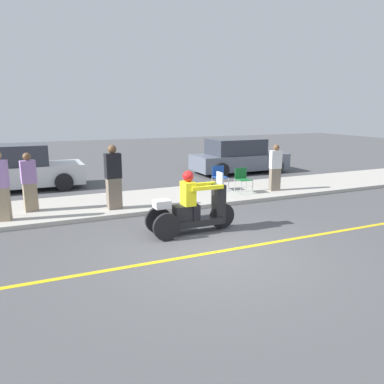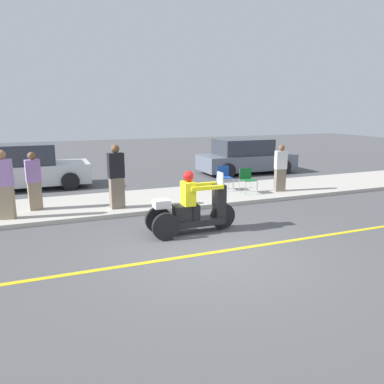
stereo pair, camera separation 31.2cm
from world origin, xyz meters
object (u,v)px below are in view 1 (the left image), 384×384
object	(u,v)px
folding_chair_curbside	(219,175)
spectator_with_child	(0,188)
parked_car_lot_right	(238,157)
folding_chair_set_back	(242,178)
spectator_mid_group	(113,178)
spectator_near_curb	(29,183)
spectator_far_back	(275,168)
parked_car_lot_far	(17,169)
motorcycle_trike	(192,210)

from	to	relation	value
folding_chair_curbside	spectator_with_child	bearing A→B (deg)	-170.53
folding_chair_curbside	parked_car_lot_right	world-z (taller)	parked_car_lot_right
folding_chair_set_back	spectator_mid_group	bearing A→B (deg)	-175.09
spectator_with_child	spectator_mid_group	world-z (taller)	spectator_mid_group
spectator_with_child	spectator_near_curb	bearing A→B (deg)	45.98
spectator_mid_group	spectator_far_back	size ratio (longest dim) A/B	1.13
spectator_near_curb	folding_chair_curbside	distance (m)	6.09
spectator_mid_group	parked_car_lot_far	world-z (taller)	spectator_mid_group
folding_chair_set_back	parked_car_lot_far	bearing A→B (deg)	149.31
folding_chair_curbside	parked_car_lot_right	bearing A→B (deg)	50.83
parked_car_lot_far	folding_chair_curbside	bearing A→B (deg)	-27.84
spectator_with_child	spectator_far_back	distance (m)	8.42
motorcycle_trike	parked_car_lot_far	world-z (taller)	parked_car_lot_far
spectator_near_curb	folding_chair_set_back	bearing A→B (deg)	-2.51
spectator_with_child	spectator_near_curb	size ratio (longest dim) A/B	1.09
spectator_with_child	spectator_near_curb	distance (m)	0.97
spectator_far_back	folding_chair_curbside	bearing A→B (deg)	151.60
spectator_with_child	folding_chair_set_back	bearing A→B (deg)	3.23
parked_car_lot_right	spectator_mid_group	bearing A→B (deg)	-145.96
spectator_far_back	spectator_near_curb	size ratio (longest dim) A/B	0.98
spectator_far_back	parked_car_lot_far	world-z (taller)	spectator_far_back
motorcycle_trike	folding_chair_curbside	world-z (taller)	motorcycle_trike
spectator_near_curb	parked_car_lot_right	size ratio (longest dim) A/B	0.37
spectator_with_child	parked_car_lot_right	xyz separation A→B (m)	(9.54, 4.57, -0.24)
spectator_near_curb	folding_chair_curbside	xyz separation A→B (m)	(6.07, 0.43, -0.27)
folding_chair_curbside	parked_car_lot_right	xyz separation A→B (m)	(2.80, 3.44, 0.11)
folding_chair_set_back	spectator_far_back	bearing A→B (deg)	-9.28
spectator_mid_group	spectator_near_curb	size ratio (longest dim) A/B	1.12
spectator_far_back	folding_chair_curbside	distance (m)	1.93
spectator_with_child	parked_car_lot_right	size ratio (longest dim) A/B	0.41
spectator_near_curb	folding_chair_curbside	world-z (taller)	spectator_near_curb
folding_chair_curbside	spectator_mid_group	bearing A→B (deg)	-164.36
spectator_near_curb	folding_chair_curbside	size ratio (longest dim) A/B	1.97
motorcycle_trike	parked_car_lot_right	bearing A→B (deg)	52.30
folding_chair_set_back	folding_chair_curbside	distance (m)	0.87
motorcycle_trike	folding_chair_curbside	xyz separation A→B (m)	(2.62, 3.57, 0.08)
spectator_near_curb	folding_chair_set_back	size ratio (longest dim) A/B	1.97
folding_chair_curbside	parked_car_lot_far	distance (m)	7.28
motorcycle_trike	spectator_with_child	distance (m)	4.81
spectator_far_back	folding_chair_curbside	world-z (taller)	spectator_far_back
spectator_mid_group	spectator_far_back	distance (m)	5.60
spectator_with_child	folding_chair_curbside	size ratio (longest dim) A/B	2.15
spectator_with_child	folding_chair_curbside	bearing A→B (deg)	9.47
spectator_mid_group	motorcycle_trike	bearing A→B (deg)	-62.41
spectator_with_child	parked_car_lot_far	distance (m)	4.54
spectator_mid_group	parked_car_lot_far	size ratio (longest dim) A/B	0.41
spectator_mid_group	spectator_near_curb	world-z (taller)	spectator_mid_group
spectator_with_child	folding_chair_curbside	xyz separation A→B (m)	(6.74, 1.12, -0.35)
spectator_mid_group	folding_chair_set_back	world-z (taller)	spectator_mid_group
spectator_mid_group	folding_chair_curbside	xyz separation A→B (m)	(3.91, 1.09, -0.36)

